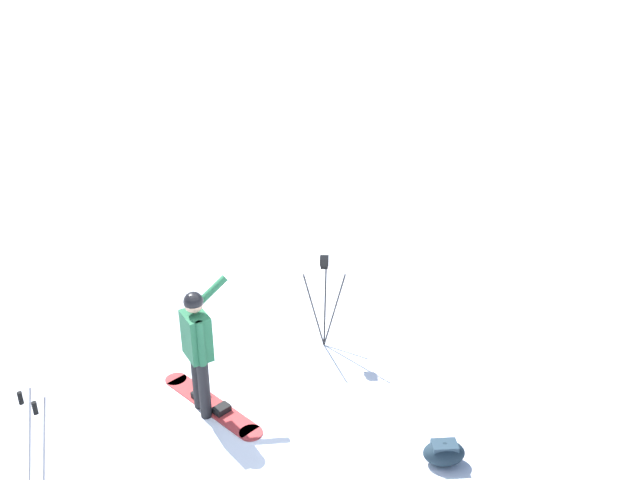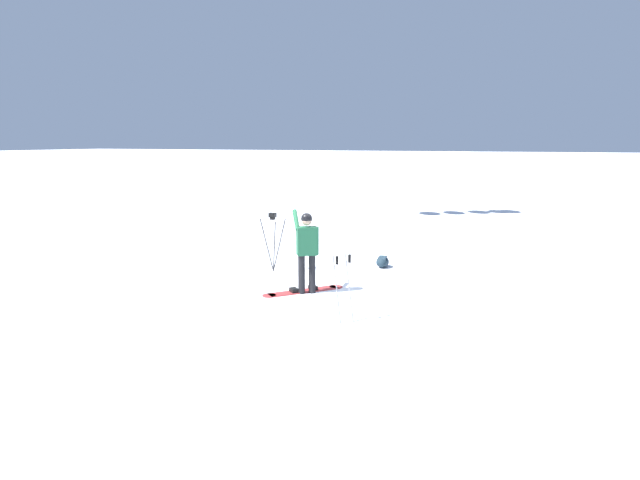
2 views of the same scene
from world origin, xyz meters
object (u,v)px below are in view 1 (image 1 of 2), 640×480
Objects in this scene: snowboarder at (198,341)px; camera_tripod at (324,284)px; snowboard at (211,404)px; gear_bag_large at (444,452)px; ski_poles at (34,429)px.

snowboarder is 2.11m from camera_tripod.
snowboard is 2.93m from gear_bag_large.
snowboarder is at bearing 163.87° from gear_bag_large.
snowboarder is 1.45× the size of ski_poles.
snowboarder is 1.19× the size of snowboard.
snowboard is at bearing 161.48° from gear_bag_large.
gear_bag_large is at bearing 6.35° from ski_poles.
ski_poles is (-1.43, -1.30, -0.24)m from snowboarder.
gear_bag_large is 0.42× the size of ski_poles.
ski_poles is (-4.27, -0.48, 0.63)m from gear_bag_large.
camera_tripod is at bearing 45.05° from snowboard.
gear_bag_large is (2.85, -0.82, -0.87)m from snowboarder.
ski_poles reaches higher than snowboard.
gear_bag_large is 2.84m from camera_tripod.
snowboard is 2.87× the size of gear_bag_large.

